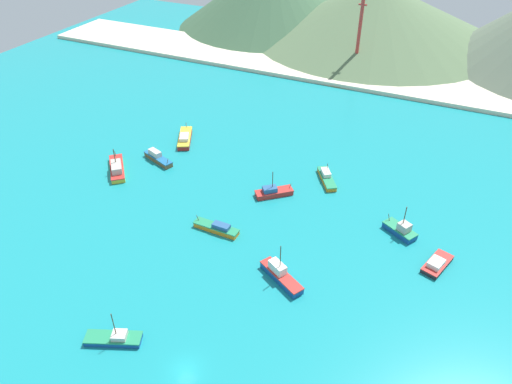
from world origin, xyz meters
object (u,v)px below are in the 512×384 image
(fishing_boat_6, at_px, (185,138))
(fishing_boat_7, at_px, (401,230))
(fishing_boat_1, at_px, (158,158))
(fishing_boat_5, at_px, (273,192))
(fishing_boat_0, at_px, (437,264))
(fishing_boat_3, at_px, (280,275))
(radio_tower, at_px, (359,31))
(fishing_boat_2, at_px, (217,228))
(fishing_boat_4, at_px, (327,178))
(fishing_boat_10, at_px, (117,168))
(fishing_boat_9, at_px, (114,338))

(fishing_boat_6, distance_m, fishing_boat_7, 58.14)
(fishing_boat_1, xyz_separation_m, fishing_boat_5, (30.24, -1.17, -0.11))
(fishing_boat_0, xyz_separation_m, fishing_boat_5, (-34.69, 7.69, 0.13))
(fishing_boat_3, bearing_deg, fishing_boat_7, 51.82)
(fishing_boat_0, relative_size, fishing_boat_6, 0.72)
(radio_tower, bearing_deg, fishing_boat_3, -81.97)
(fishing_boat_2, relative_size, fishing_boat_7, 1.31)
(fishing_boat_5, bearing_deg, fishing_boat_4, 49.65)
(fishing_boat_0, distance_m, fishing_boat_2, 40.61)
(radio_tower, bearing_deg, fishing_boat_4, -79.99)
(fishing_boat_1, relative_size, fishing_boat_2, 0.97)
(fishing_boat_1, distance_m, fishing_boat_3, 47.18)
(fishing_boat_0, distance_m, fishing_boat_1, 65.54)
(fishing_boat_3, bearing_deg, radio_tower, 98.03)
(fishing_boat_5, bearing_deg, fishing_boat_0, -12.49)
(fishing_boat_2, xyz_separation_m, fishing_boat_10, (-30.81, 8.76, 0.25))
(fishing_boat_9, bearing_deg, radio_tower, 88.14)
(fishing_boat_1, relative_size, fishing_boat_3, 0.97)
(fishing_boat_3, distance_m, fishing_boat_6, 52.83)
(fishing_boat_0, xyz_separation_m, fishing_boat_6, (-64.17, 19.78, 0.14))
(fishing_boat_2, distance_m, fishing_boat_9, 28.94)
(fishing_boat_1, relative_size, fishing_boat_5, 1.17)
(fishing_boat_5, relative_size, fishing_boat_9, 0.88)
(fishing_boat_2, relative_size, fishing_boat_9, 1.06)
(fishing_boat_0, height_order, fishing_boat_4, fishing_boat_4)
(fishing_boat_9, bearing_deg, fishing_boat_6, 111.86)
(fishing_boat_0, relative_size, fishing_boat_9, 0.87)
(fishing_boat_6, bearing_deg, fishing_boat_5, -22.30)
(fishing_boat_0, distance_m, fishing_boat_9, 55.37)
(fishing_boat_9, relative_size, radio_tower, 0.34)
(fishing_boat_2, height_order, fishing_boat_9, fishing_boat_9)
(fishing_boat_9, bearing_deg, fishing_boat_3, 51.48)
(fishing_boat_9, xyz_separation_m, radio_tower, (3.89, 119.92, 12.73))
(fishing_boat_5, height_order, radio_tower, radio_tower)
(fishing_boat_0, height_order, fishing_boat_6, fishing_boat_6)
(fishing_boat_6, bearing_deg, fishing_boat_1, -94.02)
(fishing_boat_6, bearing_deg, fishing_boat_10, -109.19)
(fishing_boat_4, relative_size, radio_tower, 0.33)
(fishing_boat_5, bearing_deg, fishing_boat_9, -98.80)
(fishing_boat_4, xyz_separation_m, fishing_boat_6, (-38.07, 1.98, 0.07))
(fishing_boat_5, xyz_separation_m, fishing_boat_7, (27.08, -1.40, 0.19))
(fishing_boat_0, xyz_separation_m, fishing_boat_3, (-23.88, -14.40, 0.37))
(fishing_boat_0, height_order, fishing_boat_9, fishing_boat_9)
(fishing_boat_4, bearing_deg, fishing_boat_10, -159.42)
(fishing_boat_4, distance_m, radio_tower, 67.72)
(fishing_boat_4, xyz_separation_m, fishing_boat_7, (18.49, -11.51, 0.26))
(radio_tower, bearing_deg, fishing_boat_2, -91.39)
(fishing_boat_6, height_order, fishing_boat_9, fishing_boat_9)
(fishing_boat_3, height_order, fishing_boat_4, fishing_boat_3)
(fishing_boat_4, height_order, fishing_boat_6, fishing_boat_4)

